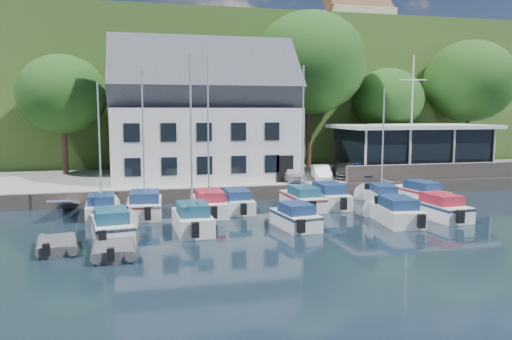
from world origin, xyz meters
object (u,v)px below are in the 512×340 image
object	(u,v)px
car_silver	(290,174)
boat_r1_3	(236,200)
dinghy_0	(57,243)
boat_r1_1	(143,139)
boat_r1_4	(303,140)
boat_r2_4	(438,205)
boat_r1_5	(328,194)
car_blue	(359,170)
boat_r2_0	(112,224)
boat_r2_3	(396,209)
car_dgrey	(345,170)
boat_r1_6	(383,144)
harbor_building	(204,123)
car_white	(321,173)
boat_r1_0	(100,147)
boat_r2_2	(295,215)
club_pavilion	(412,148)
dinghy_1	(114,247)
boat_r2_1	(191,142)
boat_r1_7	(420,191)
boat_r1_2	(208,140)

from	to	relation	value
car_silver	boat_r1_3	bearing A→B (deg)	-145.53
dinghy_0	boat_r1_1	bearing A→B (deg)	51.60
boat_r1_4	boat_r2_4	bearing A→B (deg)	-37.24
boat_r1_5	dinghy_0	size ratio (longest dim) A/B	2.21
car_blue	boat_r2_0	xyz separation A→B (m)	(-18.28, -11.07, -0.87)
boat_r1_1	boat_r2_3	distance (m)	15.23
boat_r2_3	boat_r2_4	bearing A→B (deg)	17.02
boat_r2_3	car_dgrey	bearing A→B (deg)	86.77
boat_r1_1	boat_r1_6	distance (m)	15.78
boat_r1_5	boat_r1_1	bearing A→B (deg)	-176.36
harbor_building	car_white	bearing A→B (deg)	-22.12
boat_r1_0	boat_r2_0	size ratio (longest dim) A/B	1.48
boat_r2_2	boat_r2_3	bearing A→B (deg)	-9.26
boat_r1_1	club_pavilion	bearing A→B (deg)	23.67
boat_r2_0	boat_r2_3	bearing A→B (deg)	-7.76
car_white	boat_r1_3	size ratio (longest dim) A/B	0.59
harbor_building	boat_r1_6	distance (m)	14.06
boat_r1_3	boat_r1_6	xyz separation A→B (m)	(10.10, 0.11, 3.40)
boat_r1_3	boat_r2_0	distance (m)	9.21
boat_r1_4	club_pavilion	bearing A→B (deg)	30.56
car_dgrey	dinghy_1	xyz separation A→B (m)	(-17.16, -14.77, -1.26)
harbor_building	car_dgrey	bearing A→B (deg)	-13.21
boat_r1_1	dinghy_0	xyz separation A→B (m)	(-4.00, -6.91, -4.30)
club_pavilion	boat_r1_3	size ratio (longest dim) A/B	2.24
boat_r1_0	boat_r2_4	distance (m)	20.31
car_silver	club_pavilion	bearing A→B (deg)	5.15
boat_r1_3	boat_r1_4	world-z (taller)	boat_r1_4
boat_r2_1	boat_r1_6	bearing A→B (deg)	17.86
car_silver	boat_r1_7	bearing A→B (deg)	-42.08
car_blue	boat_r2_0	bearing A→B (deg)	-131.41
boat_r1_6	boat_r2_3	bearing A→B (deg)	-99.83
boat_r1_7	boat_r2_1	world-z (taller)	boat_r2_1
boat_r2_3	boat_r1_6	bearing A→B (deg)	76.45
dinghy_0	car_blue	bearing A→B (deg)	23.25
car_silver	boat_r1_6	xyz separation A→B (m)	(4.98, -4.92, 2.55)
boat_r1_4	boat_r1_5	bearing A→B (deg)	8.38
boat_r2_0	boat_r2_1	bearing A→B (deg)	2.06
boat_r2_2	boat_r1_5	bearing A→B (deg)	45.71
boat_r1_0	car_blue	bearing A→B (deg)	12.98
car_blue	boat_r1_3	world-z (taller)	car_blue
boat_r2_3	boat_r1_3	bearing A→B (deg)	152.23
boat_r2_0	boat_r2_3	size ratio (longest dim) A/B	0.95
car_silver	car_white	bearing A→B (deg)	-4.01
boat_r1_6	boat_r1_1	bearing A→B (deg)	-168.73
club_pavilion	car_dgrey	xyz separation A→B (m)	(-7.08, -2.06, -1.42)
boat_r1_3	boat_r1_7	xyz separation A→B (m)	(13.02, 0.10, 0.04)
boat_r1_2	boat_r2_2	size ratio (longest dim) A/B	1.87
boat_r1_2	boat_r1_5	distance (m)	8.95
car_dgrey	boat_r1_7	xyz separation A→B (m)	(2.98, -6.14, -0.89)
harbor_building	club_pavilion	size ratio (longest dim) A/B	1.09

